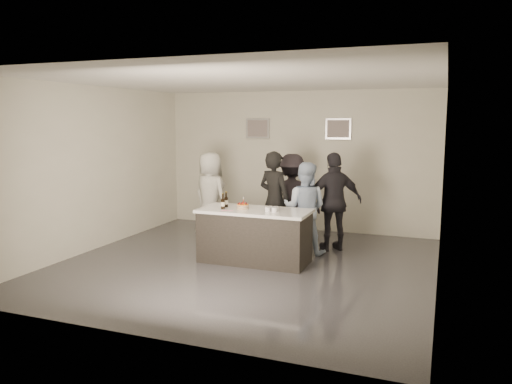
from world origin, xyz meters
TOP-DOWN VIEW (x-y plane):
  - floor at (0.00, 0.00)m, footprint 6.00×6.00m
  - ceiling at (0.00, 0.00)m, footprint 6.00×6.00m
  - wall_back at (0.00, 3.00)m, footprint 6.00×0.04m
  - wall_front at (0.00, -3.00)m, footprint 6.00×0.04m
  - wall_left at (-3.00, 0.00)m, footprint 0.04×6.00m
  - wall_right at (3.00, 0.00)m, footprint 0.04×6.00m
  - picture_left at (-0.90, 2.97)m, footprint 0.54×0.04m
  - picture_right at (0.90, 2.97)m, footprint 0.54×0.04m
  - bar_counter at (0.09, 0.20)m, footprint 1.86×0.86m
  - cake at (-0.12, 0.18)m, footprint 0.20×0.20m
  - beer_bottle_a at (-0.45, 0.25)m, footprint 0.07×0.07m
  - beer_bottle_b at (-0.42, 0.05)m, footprint 0.07×0.07m
  - tumbler_cluster at (0.42, 0.13)m, footprint 0.19×0.19m
  - candles at (-0.27, -0.08)m, footprint 0.24×0.08m
  - person_main_black at (0.10, 1.19)m, footprint 0.77×0.63m
  - person_main_blue at (0.72, 1.05)m, footprint 0.82×0.64m
  - person_guest_left at (-1.39, 1.54)m, footprint 1.00×0.84m
  - person_guest_right at (1.17, 1.46)m, footprint 1.12×0.95m
  - person_guest_back at (0.21, 1.95)m, footprint 1.20×0.81m

SIDE VIEW (x-z plane):
  - floor at x=0.00m, z-range 0.00..0.00m
  - bar_counter at x=0.09m, z-range 0.00..0.90m
  - person_main_blue at x=0.72m, z-range 0.00..1.65m
  - person_guest_back at x=0.21m, z-range 0.00..1.72m
  - person_guest_left at x=-1.39m, z-range 0.00..1.74m
  - person_guest_right at x=1.17m, z-range 0.00..1.80m
  - candles at x=-0.27m, z-range 0.90..0.91m
  - person_main_black at x=0.10m, z-range 0.00..1.82m
  - cake at x=-0.12m, z-range 0.90..0.97m
  - tumbler_cluster at x=0.42m, z-range 0.90..0.98m
  - beer_bottle_a at x=-0.45m, z-range 0.90..1.16m
  - beer_bottle_b at x=-0.42m, z-range 0.90..1.16m
  - wall_back at x=0.00m, z-range 0.00..3.00m
  - wall_front at x=0.00m, z-range 0.00..3.00m
  - wall_left at x=-3.00m, z-range 0.00..3.00m
  - wall_right at x=3.00m, z-range 0.00..3.00m
  - picture_left at x=-0.90m, z-range 1.98..2.42m
  - picture_right at x=0.90m, z-range 1.98..2.42m
  - ceiling at x=0.00m, z-range 3.00..3.00m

